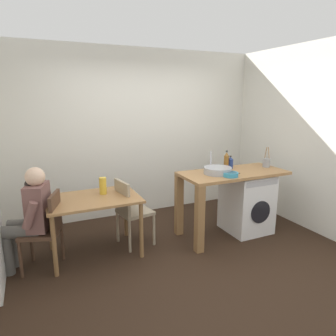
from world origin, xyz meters
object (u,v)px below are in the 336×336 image
chair_person_seat (47,227)px  mixing_bowl (230,174)px  bottle_squat_brown (230,163)px  utensil_crock (266,162)px  dining_table (93,205)px  vase (103,186)px  bottle_tall_green (226,161)px  seated_person (31,214)px  washing_machine (247,202)px  chair_opposite (130,209)px

chair_person_seat → mixing_bowl: (2.27, -0.29, 0.44)m
bottle_squat_brown → utensil_crock: (0.55, -0.14, -0.02)m
dining_table → mixing_bowl: mixing_bowl is taller
dining_table → bottle_squat_brown: 2.02m
bottle_squat_brown → vase: size_ratio=0.88×
chair_person_seat → bottle_tall_green: bottle_tall_green is taller
seated_person → bottle_tall_green: bearing=-70.6°
mixing_bowl → chair_person_seat: bearing=172.7°
vase → bottle_squat_brown: bearing=-3.8°
bottle_squat_brown → vase: (-1.84, 0.12, -0.16)m
chair_person_seat → bottle_tall_green: bearing=-69.3°
dining_table → utensil_crock: (2.54, -0.17, 0.35)m
bottle_squat_brown → bottle_tall_green: bearing=-174.4°
seated_person → bottle_tall_green: (2.62, 0.04, 0.37)m
dining_table → washing_machine: size_ratio=1.28×
washing_machine → utensil_crock: 0.67m
bottle_tall_green → vase: bearing=175.8°
dining_table → seated_person: 0.71m
chair_opposite → bottle_squat_brown: (1.52, -0.06, 0.50)m
bottle_tall_green → seated_person: bearing=-179.1°
seated_person → chair_person_seat: bearing=-90.0°
bottle_tall_green → mixing_bowl: bearing=-117.5°
mixing_bowl → bottle_squat_brown: bearing=54.9°
washing_machine → vase: 2.09m
chair_person_seat → bottle_squat_brown: size_ratio=4.79×
dining_table → chair_opposite: (0.48, 0.04, -0.14)m
chair_opposite → bottle_tall_green: 1.54m
chair_opposite → washing_machine: bearing=71.7°
washing_machine → dining_table: bearing=174.3°
mixing_bowl → seated_person: bearing=171.9°
mixing_bowl → chair_opposite: bearing=159.9°
dining_table → washing_machine: 2.19m
chair_person_seat → seated_person: bearing=90.0°
mixing_bowl → dining_table: bearing=166.4°
dining_table → bottle_tall_green: (1.92, -0.03, 0.40)m
chair_person_seat → utensil_crock: bearing=-72.2°
dining_table → chair_person_seat: size_ratio=1.22×
chair_person_seat → bottle_tall_green: 2.52m
chair_opposite → mixing_bowl: size_ratio=4.38×
mixing_bowl → utensil_crock: 0.86m
seated_person → bottle_squat_brown: 2.71m
mixing_bowl → vase: 1.65m
dining_table → utensil_crock: size_ratio=3.67×
chair_opposite → bottle_tall_green: (1.44, -0.07, 0.53)m
bottle_tall_green → dining_table: bearing=179.1°
washing_machine → chair_person_seat: bearing=178.0°
dining_table → vase: size_ratio=5.17×
chair_person_seat → mixing_bowl: bearing=-78.8°
seated_person → mixing_bowl: seated_person is taller
dining_table → bottle_tall_green: size_ratio=4.06×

